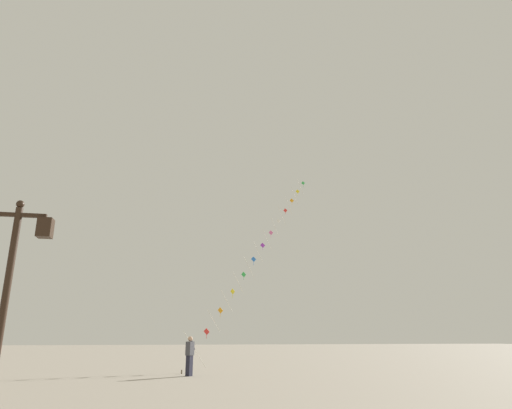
% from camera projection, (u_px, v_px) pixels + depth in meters
% --- Properties ---
extents(ground_plane, '(160.00, 160.00, 0.00)m').
position_uv_depth(ground_plane, '(143.00, 378.00, 18.70)').
color(ground_plane, gray).
extents(twin_lantern_lamp_post, '(1.36, 0.28, 4.39)m').
position_uv_depth(twin_lantern_lamp_post, '(11.00, 265.00, 8.74)').
color(twin_lantern_lamp_post, black).
rests_on(twin_lantern_lamp_post, ground_plane).
extents(kite_train, '(10.29, 12.42, 14.67)m').
position_uv_depth(kite_train, '(262.00, 247.00, 29.95)').
color(kite_train, brown).
rests_on(kite_train, ground_plane).
extents(kite_flyer, '(0.47, 0.59, 1.71)m').
position_uv_depth(kite_flyer, '(190.00, 355.00, 20.01)').
color(kite_flyer, '#1E1E2D').
rests_on(kite_flyer, ground_plane).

